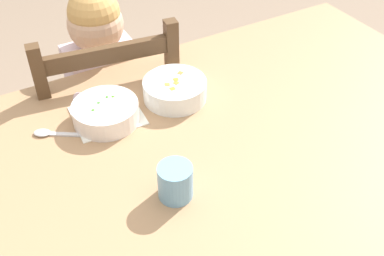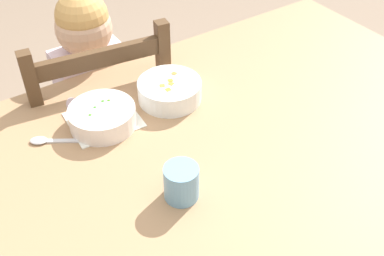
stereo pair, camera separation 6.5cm
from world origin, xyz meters
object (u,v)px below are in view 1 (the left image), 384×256
at_px(dining_table, 225,181).
at_px(bowl_of_carrots, 175,89).
at_px(dining_chair, 111,130).
at_px(child_figure, 107,87).
at_px(bowl_of_peas, 106,112).
at_px(spoon, 50,133).
at_px(drinking_cup, 175,182).

relative_size(dining_table, bowl_of_carrots, 8.87).
height_order(dining_chair, bowl_of_carrots, dining_chair).
height_order(dining_chair, child_figure, child_figure).
height_order(dining_chair, bowl_of_peas, dining_chair).
xyz_separation_m(bowl_of_carrots, spoon, (-0.35, 0.02, -0.03)).
xyz_separation_m(dining_table, spoon, (-0.35, 0.28, 0.09)).
bearing_deg(spoon, drinking_cup, -61.09).
xyz_separation_m(child_figure, bowl_of_carrots, (0.10, -0.29, 0.14)).
bearing_deg(dining_chair, dining_table, -79.25).
distance_m(child_figure, bowl_of_carrots, 0.34).
bearing_deg(bowl_of_peas, bowl_of_carrots, -0.01).
height_order(spoon, drinking_cup, drinking_cup).
relative_size(child_figure, bowl_of_carrots, 5.61).
bearing_deg(child_figure, spoon, -132.06).
xyz_separation_m(dining_chair, bowl_of_carrots, (0.11, -0.30, 0.33)).
bearing_deg(bowl_of_peas, dining_chair, 72.62).
distance_m(dining_table, child_figure, 0.57).
bearing_deg(child_figure, bowl_of_peas, -109.14).
bearing_deg(bowl_of_carrots, spoon, 177.04).
height_order(child_figure, spoon, child_figure).
bearing_deg(drinking_cup, child_figure, 84.08).
relative_size(dining_table, drinking_cup, 18.74).
height_order(dining_table, child_figure, child_figure).
bearing_deg(bowl_of_carrots, dining_table, -90.05).
bearing_deg(bowl_of_carrots, child_figure, 109.14).
bearing_deg(child_figure, dining_table, -79.74).
height_order(bowl_of_peas, drinking_cup, drinking_cup).
bearing_deg(dining_chair, drinking_cup, -95.20).
bearing_deg(dining_chair, bowl_of_carrots, -70.29).
xyz_separation_m(bowl_of_peas, bowl_of_carrots, (0.20, -0.00, 0.00)).
bearing_deg(drinking_cup, dining_table, 16.59).
bearing_deg(spoon, dining_table, -39.26).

